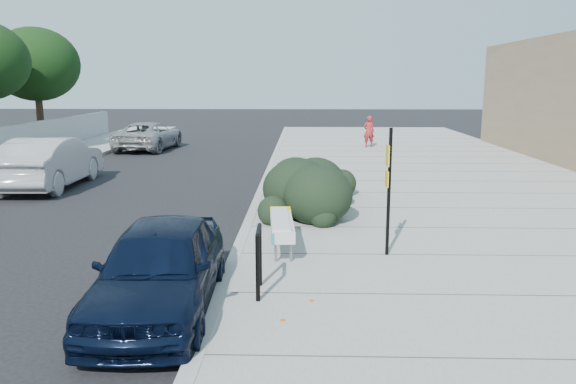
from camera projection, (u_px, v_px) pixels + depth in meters
name	position (u px, v px, depth m)	size (l,w,h in m)	color
ground	(236.00, 261.00, 10.58)	(120.00, 120.00, 0.00)	black
sidewalk_near	(462.00, 203.00, 15.31)	(11.20, 50.00, 0.15)	gray
curb_near	(257.00, 201.00, 15.46)	(0.22, 50.00, 0.17)	#9E9E99
tree_far_f	(36.00, 65.00, 28.75)	(4.40, 4.40, 6.07)	#332114
bench	(282.00, 224.00, 10.71)	(0.56, 2.08, 0.62)	gray
bike_rack	(259.00, 254.00, 8.45)	(0.09, 0.70, 1.02)	black
sign_post	(388.00, 183.00, 10.21)	(0.09, 0.27, 2.36)	black
hedge	(313.00, 178.00, 14.28)	(2.03, 4.07, 1.53)	black
sedan_navy	(160.00, 268.00, 8.09)	(1.61, 4.00, 1.36)	black
wagon_silver	(51.00, 162.00, 17.82)	(1.72, 4.92, 1.62)	#ABABB0
suv_silver	(149.00, 136.00, 27.78)	(2.28, 4.94, 1.37)	#939698
pedestrian	(369.00, 131.00, 27.59)	(0.56, 0.37, 1.53)	maroon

